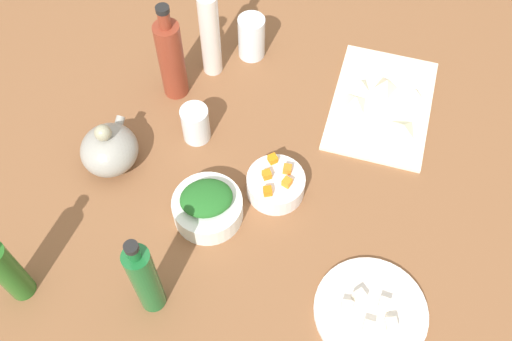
# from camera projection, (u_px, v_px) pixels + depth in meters

# --- Properties ---
(tabletop) EXTENTS (1.90, 1.90, 0.03)m
(tabletop) POSITION_uv_depth(u_px,v_px,m) (256.00, 186.00, 1.33)
(tabletop) COLOR brown
(tabletop) RESTS_ON ground
(cutting_board) EXTENTS (0.35, 0.24, 0.01)m
(cutting_board) POSITION_uv_depth(u_px,v_px,m) (381.00, 105.00, 1.43)
(cutting_board) COLOR #ECE8CE
(cutting_board) RESTS_ON tabletop
(plate_tofu) EXTENTS (0.23, 0.23, 0.01)m
(plate_tofu) POSITION_uv_depth(u_px,v_px,m) (371.00, 311.00, 1.15)
(plate_tofu) COLOR white
(plate_tofu) RESTS_ON tabletop
(bowl_greens) EXTENTS (0.15, 0.15, 0.06)m
(bowl_greens) POSITION_uv_depth(u_px,v_px,m) (208.00, 208.00, 1.25)
(bowl_greens) COLOR white
(bowl_greens) RESTS_ON tabletop
(bowl_carrots) EXTENTS (0.13, 0.13, 0.05)m
(bowl_carrots) POSITION_uv_depth(u_px,v_px,m) (276.00, 185.00, 1.29)
(bowl_carrots) COLOR white
(bowl_carrots) RESTS_ON tabletop
(teapot) EXTENTS (0.15, 0.13, 0.14)m
(teapot) POSITION_uv_depth(u_px,v_px,m) (109.00, 149.00, 1.30)
(teapot) COLOR gray
(teapot) RESTS_ON tabletop
(bottle_0) EXTENTS (0.05, 0.05, 0.28)m
(bottle_0) POSITION_uv_depth(u_px,v_px,m) (210.00, 34.00, 1.40)
(bottle_0) COLOR silver
(bottle_0) RESTS_ON tabletop
(bottle_1) EXTENTS (0.05, 0.05, 0.26)m
(bottle_1) POSITION_uv_depth(u_px,v_px,m) (145.00, 279.00, 1.08)
(bottle_1) COLOR #19622C
(bottle_1) RESTS_ON tabletop
(bottle_2) EXTENTS (0.06, 0.06, 0.27)m
(bottle_2) POSITION_uv_depth(u_px,v_px,m) (171.00, 58.00, 1.37)
(bottle_2) COLOR maroon
(bottle_2) RESTS_ON tabletop
(bottle_3) EXTENTS (0.05, 0.05, 0.23)m
(bottle_3) POSITION_uv_depth(u_px,v_px,m) (7.00, 271.00, 1.10)
(bottle_3) COLOR #24621F
(bottle_3) RESTS_ON tabletop
(drinking_glass_0) EXTENTS (0.07, 0.07, 0.09)m
(drinking_glass_0) POSITION_uv_depth(u_px,v_px,m) (195.00, 124.00, 1.35)
(drinking_glass_0) COLOR white
(drinking_glass_0) RESTS_ON tabletop
(drinking_glass_1) EXTENTS (0.07, 0.07, 0.12)m
(drinking_glass_1) POSITION_uv_depth(u_px,v_px,m) (252.00, 37.00, 1.48)
(drinking_glass_1) COLOR white
(drinking_glass_1) RESTS_ON tabletop
(carrot_cube_0) EXTENTS (0.02, 0.02, 0.02)m
(carrot_cube_0) POSITION_uv_depth(u_px,v_px,m) (287.00, 182.00, 1.25)
(carrot_cube_0) COLOR orange
(carrot_cube_0) RESTS_ON bowl_carrots
(carrot_cube_1) EXTENTS (0.02, 0.02, 0.02)m
(carrot_cube_1) POSITION_uv_depth(u_px,v_px,m) (268.00, 191.00, 1.24)
(carrot_cube_1) COLOR orange
(carrot_cube_1) RESTS_ON bowl_carrots
(carrot_cube_2) EXTENTS (0.02, 0.02, 0.02)m
(carrot_cube_2) POSITION_uv_depth(u_px,v_px,m) (287.00, 169.00, 1.27)
(carrot_cube_2) COLOR orange
(carrot_cube_2) RESTS_ON bowl_carrots
(carrot_cube_3) EXTENTS (0.03, 0.03, 0.02)m
(carrot_cube_3) POSITION_uv_depth(u_px,v_px,m) (273.00, 159.00, 1.28)
(carrot_cube_3) COLOR orange
(carrot_cube_3) RESTS_ON bowl_carrots
(carrot_cube_4) EXTENTS (0.03, 0.03, 0.02)m
(carrot_cube_4) POSITION_uv_depth(u_px,v_px,m) (267.00, 175.00, 1.26)
(carrot_cube_4) COLOR orange
(carrot_cube_4) RESTS_ON bowl_carrots
(chopped_greens_mound) EXTENTS (0.13, 0.14, 0.03)m
(chopped_greens_mound) POSITION_uv_depth(u_px,v_px,m) (206.00, 198.00, 1.21)
(chopped_greens_mound) COLOR #226223
(chopped_greens_mound) RESTS_ON bowl_greens
(tofu_cube_0) EXTENTS (0.02, 0.02, 0.02)m
(tofu_cube_0) POSITION_uv_depth(u_px,v_px,m) (368.00, 327.00, 1.12)
(tofu_cube_0) COLOR #F3E7CA
(tofu_cube_0) RESTS_ON plate_tofu
(tofu_cube_1) EXTENTS (0.03, 0.03, 0.02)m
(tofu_cube_1) POSITION_uv_depth(u_px,v_px,m) (360.00, 296.00, 1.15)
(tofu_cube_1) COLOR white
(tofu_cube_1) RESTS_ON plate_tofu
(tofu_cube_2) EXTENTS (0.02, 0.02, 0.02)m
(tofu_cube_2) POSITION_uv_depth(u_px,v_px,m) (384.00, 304.00, 1.14)
(tofu_cube_2) COLOR white
(tofu_cube_2) RESTS_ON plate_tofu
(tofu_cube_3) EXTENTS (0.03, 0.03, 0.02)m
(tofu_cube_3) POSITION_uv_depth(u_px,v_px,m) (391.00, 324.00, 1.12)
(tofu_cube_3) COLOR #F1F0CA
(tofu_cube_3) RESTS_ON plate_tofu
(tofu_cube_4) EXTENTS (0.02, 0.02, 0.02)m
(tofu_cube_4) POSITION_uv_depth(u_px,v_px,m) (347.00, 307.00, 1.14)
(tofu_cube_4) COLOR silver
(tofu_cube_4) RESTS_ON plate_tofu
(dumpling_0) EXTENTS (0.06, 0.06, 0.03)m
(dumpling_0) POSITION_uv_depth(u_px,v_px,m) (386.00, 84.00, 1.44)
(dumpling_0) COLOR beige
(dumpling_0) RESTS_ON cutting_board
(dumpling_1) EXTENTS (0.07, 0.07, 0.02)m
(dumpling_1) POSITION_uv_depth(u_px,v_px,m) (403.00, 127.00, 1.38)
(dumpling_1) COLOR beige
(dumpling_1) RESTS_ON cutting_board
(dumpling_2) EXTENTS (0.07, 0.07, 0.03)m
(dumpling_2) POSITION_uv_depth(u_px,v_px,m) (355.00, 100.00, 1.42)
(dumpling_2) COLOR beige
(dumpling_2) RESTS_ON cutting_board
(dumpling_3) EXTENTS (0.06, 0.06, 0.03)m
(dumpling_3) POSITION_uv_depth(u_px,v_px,m) (360.00, 83.00, 1.45)
(dumpling_3) COLOR beige
(dumpling_3) RESTS_ON cutting_board
(dumpling_4) EXTENTS (0.05, 0.05, 0.03)m
(dumpling_4) POSITION_uv_depth(u_px,v_px,m) (415.00, 94.00, 1.42)
(dumpling_4) COLOR beige
(dumpling_4) RESTS_ON cutting_board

